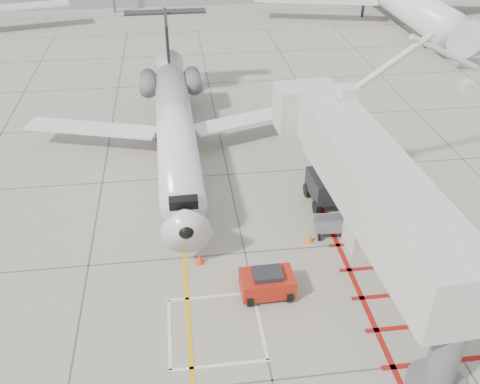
{
  "coord_description": "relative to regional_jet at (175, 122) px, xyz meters",
  "views": [
    {
      "loc": [
        -3.02,
        -17.45,
        17.79
      ],
      "look_at": [
        0.0,
        6.0,
        2.5
      ],
      "focal_mm": 40.0,
      "sensor_mm": 36.0,
      "label": 1
    }
  ],
  "objects": [
    {
      "name": "ground_power_unit",
      "position": [
        9.62,
        -8.99,
        -2.63
      ],
      "size": [
        2.42,
        1.67,
        1.76
      ],
      "primitive_type": null,
      "rotation": [
        0.0,
        0.0,
        0.18
      ],
      "color": "beige",
      "rests_on": "ground_plane"
    },
    {
      "name": "baggage_cart",
      "position": [
        7.97,
        -7.96,
        -2.95
      ],
      "size": [
        1.85,
        1.26,
        1.11
      ],
      "primitive_type": null,
      "rotation": [
        0.0,
        0.0,
        -0.08
      ],
      "color": "slate",
      "rests_on": "ground_plane"
    },
    {
      "name": "cone_nose",
      "position": [
        0.77,
        -9.39,
        -3.23
      ],
      "size": [
        0.4,
        0.4,
        0.56
      ],
      "primitive_type": "cone",
      "color": "red",
      "rests_on": "ground_plane"
    },
    {
      "name": "jet_bridge",
      "position": [
        9.06,
        -11.17,
        0.48
      ],
      "size": [
        10.53,
        20.44,
        7.98
      ],
      "primitive_type": null,
      "rotation": [
        0.0,
        0.0,
        0.05
      ],
      "color": "silver",
      "rests_on": "ground_plane"
    },
    {
      "name": "pushback_tug",
      "position": [
        3.76,
        -12.03,
        -2.78
      ],
      "size": [
        2.52,
        1.61,
        1.45
      ],
      "primitive_type": null,
      "rotation": [
        0.0,
        0.0,
        0.02
      ],
      "color": "#A71E10",
      "rests_on": "ground_plane"
    },
    {
      "name": "cone_side",
      "position": [
        6.7,
        -8.41,
        -3.23
      ],
      "size": [
        0.4,
        0.4,
        0.55
      ],
      "primitive_type": "cone",
      "color": "orange",
      "rests_on": "ground_plane"
    },
    {
      "name": "ground_plane",
      "position": [
        3.14,
        -12.89,
        -3.51
      ],
      "size": [
        260.0,
        260.0,
        0.0
      ],
      "primitive_type": "plane",
      "color": "gray",
      "rests_on": "ground"
    },
    {
      "name": "regional_jet",
      "position": [
        0.0,
        0.0,
        0.0
      ],
      "size": [
        21.72,
        27.15,
        7.01
      ],
      "primitive_type": null,
      "rotation": [
        0.0,
        0.0,
        0.02
      ],
      "color": "silver",
      "rests_on": "ground_plane"
    }
  ]
}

